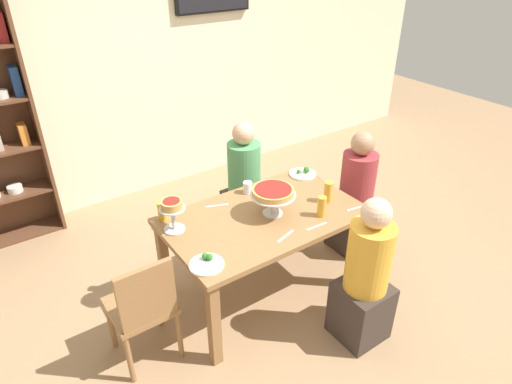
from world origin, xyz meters
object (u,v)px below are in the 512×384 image
personal_pizza_stand (172,209)px  beer_glass_amber_spare (162,211)px  diner_head_east (355,201)px  cutlery_fork_near (357,208)px  chair_head_west (144,306)px  deep_dish_pizza_stand (273,193)px  diner_far_right (244,189)px  beer_glass_amber_tall (322,206)px  beer_glass_amber_short (328,192)px  diner_near_right (365,282)px  cutlery_knife_near (268,189)px  water_glass_clear_near (248,188)px  cutlery_fork_far (285,236)px  cutlery_spare_fork (317,226)px  salad_plate_far_diner (207,263)px  salad_plate_near_diner (303,173)px  dining_table (264,226)px  cutlery_knife_far (217,206)px

personal_pizza_stand → beer_glass_amber_spare: size_ratio=1.65×
diner_head_east → cutlery_fork_near: diner_head_east is taller
chair_head_west → deep_dish_pizza_stand: 1.17m
diner_far_right → chair_head_west: size_ratio=1.32×
beer_glass_amber_tall → beer_glass_amber_short: bearing=34.7°
diner_near_right → deep_dish_pizza_stand: bearing=18.4°
cutlery_fork_near → cutlery_knife_near: 0.73m
water_glass_clear_near → diner_head_east: bearing=-18.5°
diner_near_right → cutlery_fork_far: (-0.34, 0.46, 0.25)m
cutlery_spare_fork → diner_head_east: bearing=27.2°
salad_plate_far_diner → cutlery_fork_near: 1.27m
chair_head_west → deep_dish_pizza_stand: bearing=4.4°
diner_near_right → salad_plate_near_diner: 1.17m
diner_far_right → beer_glass_amber_tall: bearing=0.9°
dining_table → diner_near_right: size_ratio=1.27×
diner_far_right → cutlery_fork_far: bearing=-18.7°
dining_table → salad_plate_far_diner: 0.69m
water_glass_clear_near → diner_near_right: bearing=-78.4°
salad_plate_near_diner → salad_plate_far_diner: salad_plate_near_diner is taller
beer_glass_amber_short → beer_glass_amber_spare: (-1.16, 0.49, -0.01)m
beer_glass_amber_short → cutlery_fork_far: size_ratio=0.93×
chair_head_west → cutlery_fork_far: size_ratio=4.83×
salad_plate_far_diner → cutlery_spare_fork: (0.85, -0.08, -0.01)m
beer_glass_amber_short → water_glass_clear_near: 0.64m
cutlery_fork_near → cutlery_knife_near: same height
diner_head_east → salad_plate_near_diner: diner_head_east is taller
chair_head_west → beer_glass_amber_spare: bearing=51.1°
chair_head_west → cutlery_spare_fork: chair_head_west is taller
salad_plate_near_diner → cutlery_knife_far: 0.87m
dining_table → salad_plate_near_diner: bearing=26.4°
personal_pizza_stand → cutlery_fork_far: personal_pizza_stand is taller
salad_plate_near_diner → beer_glass_amber_short: (-0.13, -0.45, 0.07)m
beer_glass_amber_short → cutlery_knife_far: 0.86m
chair_head_west → salad_plate_near_diner: 1.75m
water_glass_clear_near → cutlery_fork_near: 0.87m
chair_head_west → salad_plate_near_diner: size_ratio=3.78×
diner_far_right → deep_dish_pizza_stand: bearing=-18.6°
beer_glass_amber_tall → cutlery_knife_far: bearing=135.6°
diner_far_right → cutlery_fork_near: bearing=15.9°
chair_head_west → beer_glass_amber_short: beer_glass_amber_short is taller
diner_near_right → beer_glass_amber_tall: (0.04, 0.51, 0.33)m
cutlery_fork_far → cutlery_spare_fork: 0.26m
salad_plate_far_diner → dining_table: bearing=22.4°
cutlery_fork_far → cutlery_knife_far: bearing=90.5°
cutlery_knife_near → cutlery_knife_far: same height
cutlery_fork_far → cutlery_fork_near: bearing=-18.4°
personal_pizza_stand → water_glass_clear_near: personal_pizza_stand is taller
cutlery_knife_near → chair_head_west: bearing=27.7°
deep_dish_pizza_stand → water_glass_clear_near: bearing=86.9°
salad_plate_near_diner → cutlery_knife_near: bearing=-175.0°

